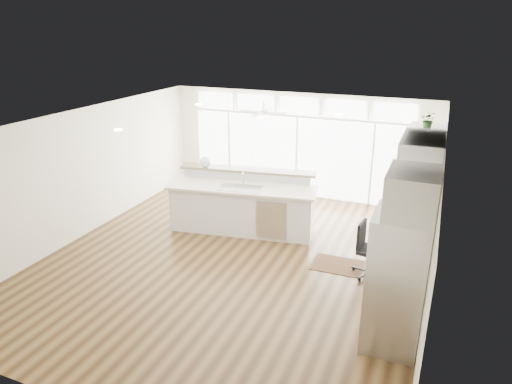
% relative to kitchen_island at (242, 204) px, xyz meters
% --- Properties ---
extents(floor, '(7.00, 8.00, 0.02)m').
position_rel_kitchen_island_xyz_m(floor, '(0.40, -1.28, -0.65)').
color(floor, '#3C2712').
rests_on(floor, ground).
extents(ceiling, '(7.00, 8.00, 0.02)m').
position_rel_kitchen_island_xyz_m(ceiling, '(0.40, -1.28, 2.06)').
color(ceiling, white).
rests_on(ceiling, wall_back).
extents(wall_back, '(7.00, 0.04, 2.70)m').
position_rel_kitchen_island_xyz_m(wall_back, '(0.40, 2.72, 0.71)').
color(wall_back, white).
rests_on(wall_back, floor).
extents(wall_front, '(7.00, 0.04, 2.70)m').
position_rel_kitchen_island_xyz_m(wall_front, '(0.40, -5.28, 0.71)').
color(wall_front, white).
rests_on(wall_front, floor).
extents(wall_left, '(0.04, 8.00, 2.70)m').
position_rel_kitchen_island_xyz_m(wall_left, '(-3.10, -1.28, 0.71)').
color(wall_left, white).
rests_on(wall_left, floor).
extents(wall_right, '(0.04, 8.00, 2.70)m').
position_rel_kitchen_island_xyz_m(wall_right, '(3.90, -1.28, 0.71)').
color(wall_right, white).
rests_on(wall_right, floor).
extents(glass_wall, '(5.80, 0.06, 2.08)m').
position_rel_kitchen_island_xyz_m(glass_wall, '(0.40, 2.66, 0.41)').
color(glass_wall, white).
rests_on(glass_wall, wall_back).
extents(transom_row, '(5.90, 0.06, 0.40)m').
position_rel_kitchen_island_xyz_m(transom_row, '(0.40, 2.66, 1.74)').
color(transom_row, white).
rests_on(transom_row, wall_back).
extents(desk_window, '(0.04, 0.85, 0.85)m').
position_rel_kitchen_island_xyz_m(desk_window, '(3.86, -0.98, 0.91)').
color(desk_window, white).
rests_on(desk_window, wall_right).
extents(ceiling_fan, '(1.16, 1.16, 0.32)m').
position_rel_kitchen_island_xyz_m(ceiling_fan, '(-0.10, 1.52, 1.84)').
color(ceiling_fan, white).
rests_on(ceiling_fan, ceiling).
extents(recessed_lights, '(3.40, 3.00, 0.02)m').
position_rel_kitchen_island_xyz_m(recessed_lights, '(0.40, -1.08, 2.04)').
color(recessed_lights, white).
rests_on(recessed_lights, ceiling).
extents(oven_cabinet, '(0.64, 1.20, 2.50)m').
position_rel_kitchen_island_xyz_m(oven_cabinet, '(3.57, 0.52, 0.61)').
color(oven_cabinet, silver).
rests_on(oven_cabinet, floor).
extents(desk_nook, '(0.72, 1.30, 0.76)m').
position_rel_kitchen_island_xyz_m(desk_nook, '(3.53, -0.98, -0.26)').
color(desk_nook, silver).
rests_on(desk_nook, floor).
extents(upper_cabinets, '(0.64, 1.30, 0.64)m').
position_rel_kitchen_island_xyz_m(upper_cabinets, '(3.57, -0.98, 1.71)').
color(upper_cabinets, silver).
rests_on(upper_cabinets, wall_right).
extents(refrigerator, '(0.76, 0.90, 2.00)m').
position_rel_kitchen_island_xyz_m(refrigerator, '(3.51, -2.63, 0.36)').
color(refrigerator, '#BBBBC1').
rests_on(refrigerator, floor).
extents(fridge_cabinet, '(0.64, 0.90, 0.60)m').
position_rel_kitchen_island_xyz_m(fridge_cabinet, '(3.57, -2.63, 1.66)').
color(fridge_cabinet, silver).
rests_on(fridge_cabinet, wall_right).
extents(framed_photos, '(0.06, 0.22, 0.80)m').
position_rel_kitchen_island_xyz_m(framed_photos, '(3.86, -0.36, 0.76)').
color(framed_photos, black).
rests_on(framed_photos, wall_right).
extents(kitchen_island, '(3.37, 1.72, 1.28)m').
position_rel_kitchen_island_xyz_m(kitchen_island, '(0.00, 0.00, 0.00)').
color(kitchen_island, silver).
rests_on(kitchen_island, floor).
extents(rug, '(0.96, 0.70, 0.01)m').
position_rel_kitchen_island_xyz_m(rug, '(2.32, -0.75, -0.63)').
color(rug, '#321B0F').
rests_on(rug, floor).
extents(office_chair, '(0.59, 0.55, 1.01)m').
position_rel_kitchen_island_xyz_m(office_chair, '(2.93, -0.88, -0.14)').
color(office_chair, black).
rests_on(office_chair, floor).
extents(fishbowl, '(0.30, 0.30, 0.25)m').
position_rel_kitchen_island_xyz_m(fishbowl, '(-1.00, 0.24, 0.76)').
color(fishbowl, silver).
rests_on(fishbowl, kitchen_island).
extents(monitor, '(0.16, 0.49, 0.40)m').
position_rel_kitchen_island_xyz_m(monitor, '(3.45, -0.98, 0.32)').
color(monitor, black).
rests_on(monitor, desk_nook).
extents(keyboard, '(0.16, 0.32, 0.02)m').
position_rel_kitchen_island_xyz_m(keyboard, '(3.28, -0.98, 0.13)').
color(keyboard, white).
rests_on(keyboard, desk_nook).
extents(potted_plant, '(0.32, 0.35, 0.24)m').
position_rel_kitchen_island_xyz_m(potted_plant, '(3.57, 0.52, 1.98)').
color(potted_plant, '#2C5123').
rests_on(potted_plant, oven_cabinet).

